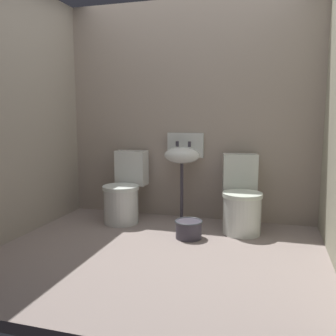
# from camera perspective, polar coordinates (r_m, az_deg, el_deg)

# --- Properties ---
(ground_plane) EXTENTS (3.26, 2.63, 0.08)m
(ground_plane) POSITION_cam_1_polar(r_m,az_deg,el_deg) (3.31, -1.39, -13.45)
(ground_plane) COLOR gray
(wall_back) EXTENTS (3.26, 0.10, 2.46)m
(wall_back) POSITION_cam_1_polar(r_m,az_deg,el_deg) (4.21, 3.42, 8.84)
(wall_back) COLOR #A59688
(wall_back) RESTS_ON ground
(wall_left) EXTENTS (0.10, 2.43, 2.46)m
(wall_left) POSITION_cam_1_polar(r_m,az_deg,el_deg) (3.88, -22.56, 8.28)
(wall_left) COLOR #A19788
(wall_left) RESTS_ON ground
(toilet_left) EXTENTS (0.41, 0.60, 0.78)m
(toilet_left) POSITION_cam_1_polar(r_m,az_deg,el_deg) (4.12, -6.88, -3.91)
(toilet_left) COLOR white
(toilet_left) RESTS_ON ground
(toilet_right) EXTENTS (0.48, 0.65, 0.78)m
(toilet_right) POSITION_cam_1_polar(r_m,az_deg,el_deg) (3.81, 11.45, -5.01)
(toilet_right) COLOR silver
(toilet_right) RESTS_ON ground
(sink) EXTENTS (0.42, 0.35, 0.99)m
(sink) POSITION_cam_1_polar(r_m,az_deg,el_deg) (4.03, 2.30, 2.12)
(sink) COLOR #3E3945
(sink) RESTS_ON ground
(bucket) EXTENTS (0.27, 0.27, 0.18)m
(bucket) POSITION_cam_1_polar(r_m,az_deg,el_deg) (3.58, 3.26, -9.52)
(bucket) COLOR #3E3945
(bucket) RESTS_ON ground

